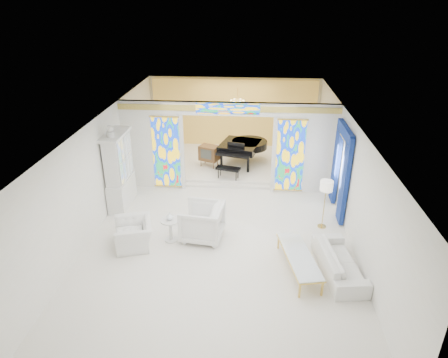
# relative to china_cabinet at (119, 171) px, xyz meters

# --- Properties ---
(floor) EXTENTS (12.00, 12.00, 0.00)m
(floor) POSITION_rel_china_cabinet_xyz_m (3.22, -0.60, -1.17)
(floor) COLOR silver
(floor) RESTS_ON ground
(ceiling) EXTENTS (7.00, 12.00, 0.02)m
(ceiling) POSITION_rel_china_cabinet_xyz_m (3.22, -0.60, 1.83)
(ceiling) COLOR white
(ceiling) RESTS_ON wall_back
(wall_back) EXTENTS (7.00, 0.02, 3.00)m
(wall_back) POSITION_rel_china_cabinet_xyz_m (3.22, 5.40, 0.33)
(wall_back) COLOR white
(wall_back) RESTS_ON floor
(wall_front) EXTENTS (7.00, 0.02, 3.00)m
(wall_front) POSITION_rel_china_cabinet_xyz_m (3.22, -6.60, 0.33)
(wall_front) COLOR white
(wall_front) RESTS_ON floor
(wall_left) EXTENTS (0.02, 12.00, 3.00)m
(wall_left) POSITION_rel_china_cabinet_xyz_m (-0.28, -0.60, 0.33)
(wall_left) COLOR white
(wall_left) RESTS_ON floor
(wall_right) EXTENTS (0.02, 12.00, 3.00)m
(wall_right) POSITION_rel_china_cabinet_xyz_m (6.72, -0.60, 0.33)
(wall_right) COLOR white
(wall_right) RESTS_ON floor
(partition_wall) EXTENTS (7.00, 0.22, 3.00)m
(partition_wall) POSITION_rel_china_cabinet_xyz_m (3.22, 1.40, 0.48)
(partition_wall) COLOR white
(partition_wall) RESTS_ON floor
(stained_glass_left) EXTENTS (0.90, 0.04, 2.40)m
(stained_glass_left) POSITION_rel_china_cabinet_xyz_m (1.19, 1.29, 0.13)
(stained_glass_left) COLOR gold
(stained_glass_left) RESTS_ON partition_wall
(stained_glass_right) EXTENTS (0.90, 0.04, 2.40)m
(stained_glass_right) POSITION_rel_china_cabinet_xyz_m (5.25, 1.29, 0.13)
(stained_glass_right) COLOR gold
(stained_glass_right) RESTS_ON partition_wall
(stained_glass_transom) EXTENTS (2.00, 0.04, 0.34)m
(stained_glass_transom) POSITION_rel_china_cabinet_xyz_m (3.22, 1.29, 1.65)
(stained_glass_transom) COLOR gold
(stained_glass_transom) RESTS_ON partition_wall
(alcove_platform) EXTENTS (6.80, 3.80, 0.18)m
(alcove_platform) POSITION_rel_china_cabinet_xyz_m (3.22, 3.50, -1.08)
(alcove_platform) COLOR silver
(alcove_platform) RESTS_ON floor
(gold_curtain_back) EXTENTS (6.70, 0.10, 2.90)m
(gold_curtain_back) POSITION_rel_china_cabinet_xyz_m (3.22, 5.28, 0.33)
(gold_curtain_back) COLOR #F4C755
(gold_curtain_back) RESTS_ON wall_back
(chandelier) EXTENTS (0.48, 0.48, 0.30)m
(chandelier) POSITION_rel_china_cabinet_xyz_m (3.42, 3.40, 1.38)
(chandelier) COLOR gold
(chandelier) RESTS_ON ceiling
(blue_drapes) EXTENTS (0.14, 1.85, 2.65)m
(blue_drapes) POSITION_rel_china_cabinet_xyz_m (6.62, 0.10, 0.41)
(blue_drapes) COLOR navy
(blue_drapes) RESTS_ON wall_right
(china_cabinet) EXTENTS (0.56, 1.46, 2.72)m
(china_cabinet) POSITION_rel_china_cabinet_xyz_m (0.00, 0.00, 0.00)
(china_cabinet) COLOR silver
(china_cabinet) RESTS_ON floor
(armchair_left) EXTENTS (1.22, 1.31, 0.70)m
(armchair_left) POSITION_rel_china_cabinet_xyz_m (0.98, -2.15, -0.82)
(armchair_left) COLOR white
(armchair_left) RESTS_ON floor
(armchair_right) EXTENTS (1.21, 1.19, 0.99)m
(armchair_right) POSITION_rel_china_cabinet_xyz_m (2.73, -1.67, -0.67)
(armchair_right) COLOR white
(armchair_right) RESTS_ON floor
(sofa) EXTENTS (1.08, 2.16, 0.60)m
(sofa) POSITION_rel_china_cabinet_xyz_m (6.17, -2.89, -0.87)
(sofa) COLOR silver
(sofa) RESTS_ON floor
(side_table) EXTENTS (0.56, 0.56, 0.65)m
(side_table) POSITION_rel_china_cabinet_xyz_m (1.90, -1.86, -0.75)
(side_table) COLOR silver
(side_table) RESTS_ON floor
(vase) EXTENTS (0.22, 0.22, 0.20)m
(vase) POSITION_rel_china_cabinet_xyz_m (1.90, -1.86, -0.42)
(vase) COLOR silver
(vase) RESTS_ON side_table
(coffee_table) EXTENTS (1.00, 2.08, 0.45)m
(coffee_table) POSITION_rel_china_cabinet_xyz_m (5.21, -2.90, -0.76)
(coffee_table) COLOR white
(coffee_table) RESTS_ON floor
(floor_lamp) EXTENTS (0.45, 0.45, 1.45)m
(floor_lamp) POSITION_rel_china_cabinet_xyz_m (6.08, -0.85, 0.07)
(floor_lamp) COLOR gold
(floor_lamp) RESTS_ON floor
(grand_piano) EXTENTS (2.02, 2.67, 1.03)m
(grand_piano) POSITION_rel_china_cabinet_xyz_m (3.69, 3.24, -0.30)
(grand_piano) COLOR black
(grand_piano) RESTS_ON alcove_platform
(tv_console) EXTENTS (0.81, 0.68, 0.79)m
(tv_console) POSITION_rel_china_cabinet_xyz_m (2.42, 2.89, -0.47)
(tv_console) COLOR brown
(tv_console) RESTS_ON alcove_platform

